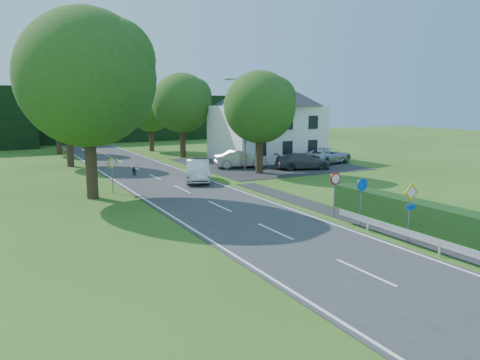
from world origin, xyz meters
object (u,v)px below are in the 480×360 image
streetlight (244,120)px  parked_car_silver_a (241,159)px  moving_car (198,171)px  parked_car_silver_b (328,156)px  parasol (248,154)px  motorcycle (134,170)px  parked_car_grey (303,161)px

streetlight → parked_car_silver_a: streetlight is taller
moving_car → parked_car_silver_b: size_ratio=0.89×
streetlight → parked_car_silver_b: (9.53, 0.26, -3.66)m
parasol → moving_car: bearing=-140.3°
moving_car → motorcycle: bearing=144.8°
moving_car → parked_car_grey: bearing=30.8°
motorcycle → parked_car_silver_a: 9.84m
streetlight → moving_car: size_ratio=1.63×
parked_car_silver_a → parked_car_grey: 5.66m
motorcycle → parked_car_silver_a: parked_car_silver_a is taller
parked_car_silver_a → parked_car_silver_b: (8.96, -1.37, -0.02)m
parked_car_silver_a → motorcycle: bearing=103.7°
moving_car → parked_car_silver_a: 8.19m
moving_car → motorcycle: moving_car is taller
parked_car_silver_a → parasol: (1.62, 1.54, 0.25)m
parked_car_silver_a → parasol: parasol is taller
streetlight → motorcycle: (-9.26, 1.86, -3.99)m
moving_car → parked_car_silver_a: bearing=60.7°
streetlight → parked_car_silver_b: size_ratio=1.45×
motorcycle → parked_car_grey: 14.80m
moving_car → motorcycle: 6.37m
streetlight → parked_car_grey: 6.54m
motorcycle → parked_car_silver_b: bearing=3.8°
parked_car_silver_b → motorcycle: bearing=69.7°
parasol → motorcycle: bearing=-173.4°
motorcycle → parasol: size_ratio=0.72×
motorcycle → parasol: parasol is taller
parked_car_grey → parasol: (-2.89, 4.97, 0.32)m
parked_car_silver_a → parasol: 2.25m
parked_car_grey → streetlight: bearing=88.6°
streetlight → moving_car: bearing=-149.1°
motorcycle → parked_car_grey: size_ratio=0.33×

